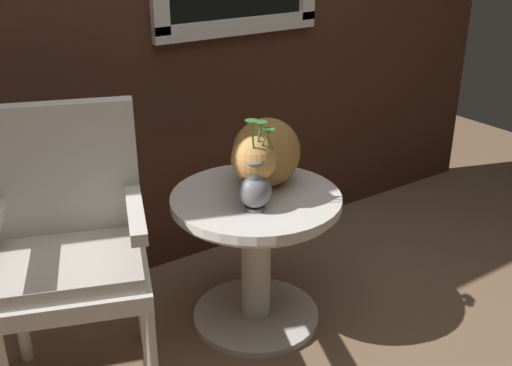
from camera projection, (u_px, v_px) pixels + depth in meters
ground_plane at (260, 353)px, 2.28m from camera, size 6.00×6.00×0.00m
wicker_side_table at (256, 237)px, 2.32m from camera, size 0.64×0.64×0.55m
wicker_chair at (70, 240)px, 1.97m from camera, size 0.60×0.57×0.96m
cat at (265, 153)px, 2.28m from camera, size 0.50×0.45×0.27m
pewter_vase_with_ivy at (255, 184)px, 2.11m from camera, size 0.13×0.12×0.34m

